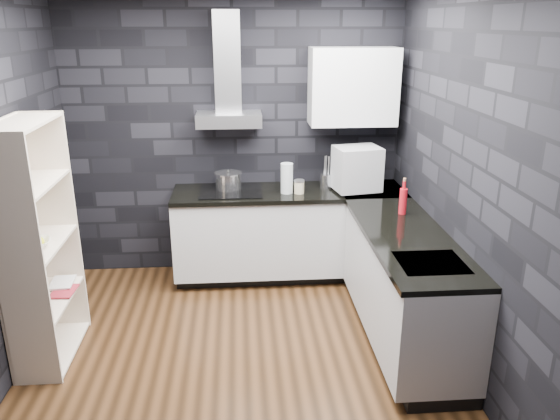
{
  "coord_description": "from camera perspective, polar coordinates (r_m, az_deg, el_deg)",
  "views": [
    {
      "loc": [
        0.04,
        -3.64,
        2.43
      ],
      "look_at": [
        0.35,
        0.45,
        1.0
      ],
      "focal_mm": 35.0,
      "sensor_mm": 36.0,
      "label": 1
    }
  ],
  "objects": [
    {
      "name": "counter_back_cab",
      "position": [
        5.33,
        0.92,
        -2.24
      ],
      "size": [
        2.2,
        0.6,
        0.76
      ],
      "primitive_type": "cube",
      "color": "silver",
      "rests_on": "ground"
    },
    {
      "name": "toekick_right",
      "position": [
        4.62,
        12.98,
        -12.34
      ],
      "size": [
        0.5,
        1.78,
        0.1
      ],
      "primitive_type": "cube",
      "color": "black",
      "rests_on": "ground"
    },
    {
      "name": "book_red",
      "position": [
        4.51,
        -22.83,
        -6.7
      ],
      "size": [
        0.17,
        0.03,
        0.23
      ],
      "primitive_type": "imported",
      "rotation": [
        0.0,
        0.0,
        -0.07
      ],
      "color": "maroon",
      "rests_on": "bookshelf"
    },
    {
      "name": "hood_body",
      "position": [
        5.14,
        -5.35,
        9.4
      ],
      "size": [
        0.6,
        0.34,
        0.12
      ],
      "primitive_type": "cube",
      "color": "#BCBDC1",
      "rests_on": "wall_back"
    },
    {
      "name": "wall_back",
      "position": [
        5.37,
        -4.72,
        7.57
      ],
      "size": [
        3.2,
        0.05,
        2.7
      ],
      "primitive_type": "cube",
      "color": "black",
      "rests_on": "ground"
    },
    {
      "name": "wall_right",
      "position": [
        4.11,
        18.53,
        2.99
      ],
      "size": [
        0.05,
        3.2,
        2.7
      ],
      "primitive_type": "cube",
      "color": "black",
      "rests_on": "ground"
    },
    {
      "name": "sink_rim",
      "position": [
        3.8,
        15.51,
        -5.37
      ],
      "size": [
        0.44,
        0.4,
        0.01
      ],
      "primitive_type": "cube",
      "color": "#BCBDC1",
      "rests_on": "counter_right_top"
    },
    {
      "name": "storage_jar",
      "position": [
        5.09,
        2.02,
        2.37
      ],
      "size": [
        0.11,
        0.11,
        0.11
      ],
      "primitive_type": "cylinder",
      "rotation": [
        0.0,
        0.0,
        0.23
      ],
      "color": "#C3B28D",
      "rests_on": "counter_back_top"
    },
    {
      "name": "pot",
      "position": [
        5.2,
        -5.41,
        3.0
      ],
      "size": [
        0.27,
        0.27,
        0.14
      ],
      "primitive_type": "cylinder",
      "rotation": [
        0.0,
        0.0,
        0.12
      ],
      "color": "silver",
      "rests_on": "cooktop"
    },
    {
      "name": "counter_back_top",
      "position": [
        5.19,
        0.95,
        1.84
      ],
      "size": [
        2.2,
        0.62,
        0.04
      ],
      "primitive_type": "cube",
      "color": "black",
      "rests_on": "counter_back_cab"
    },
    {
      "name": "counter_corner_top",
      "position": [
        5.33,
        9.55,
        2.04
      ],
      "size": [
        0.62,
        0.62,
        0.04
      ],
      "primitive_type": "cube",
      "color": "black",
      "rests_on": "counter_right_cab"
    },
    {
      "name": "hood_chimney",
      "position": [
        5.15,
        -5.52,
        15.13
      ],
      "size": [
        0.24,
        0.2,
        0.9
      ],
      "primitive_type": "cube",
      "color": "#BCBDC1",
      "rests_on": "hood_body"
    },
    {
      "name": "bookshelf",
      "position": [
        4.3,
        -23.9,
        -3.36
      ],
      "size": [
        0.54,
        0.86,
        1.8
      ],
      "primitive_type": "cube",
      "rotation": [
        0.0,
        0.0,
        0.27
      ],
      "color": "beige",
      "rests_on": "ground"
    },
    {
      "name": "wall_front",
      "position": [
        2.29,
        -4.88,
        -9.04
      ],
      "size": [
        3.2,
        0.05,
        2.7
      ],
      "primitive_type": "cube",
      "color": "black",
      "rests_on": "ground"
    },
    {
      "name": "fruit_bowl",
      "position": [
        4.23,
        -24.23,
        -3.21
      ],
      "size": [
        0.25,
        0.25,
        0.05
      ],
      "primitive_type": "imported",
      "rotation": [
        0.0,
        0.0,
        0.25
      ],
      "color": "white",
      "rests_on": "bookshelf"
    },
    {
      "name": "counter_right_cab",
      "position": [
        4.4,
        12.9,
        -7.6
      ],
      "size": [
        0.6,
        1.8,
        0.76
      ],
      "primitive_type": "cube",
      "color": "silver",
      "rests_on": "ground"
    },
    {
      "name": "appliance_garage",
      "position": [
        5.14,
        8.04,
        4.31
      ],
      "size": [
        0.46,
        0.38,
        0.41
      ],
      "primitive_type": "cube",
      "rotation": [
        0.0,
        0.0,
        0.18
      ],
      "color": "#A9AAAF",
      "rests_on": "counter_back_top"
    },
    {
      "name": "ground",
      "position": [
        4.38,
        -4.27,
        -14.57
      ],
      "size": [
        3.2,
        3.2,
        0.0
      ],
      "primitive_type": "plane",
      "color": "#422815"
    },
    {
      "name": "red_bottle",
      "position": [
        4.64,
        12.73,
        0.89
      ],
      "size": [
        0.08,
        0.08,
        0.22
      ],
      "primitive_type": "cylinder",
      "rotation": [
        0.0,
        0.0,
        -0.44
      ],
      "color": "#AC111B",
      "rests_on": "counter_right_top"
    },
    {
      "name": "glass_vase",
      "position": [
        5.07,
        0.72,
        3.34
      ],
      "size": [
        0.13,
        0.13,
        0.28
      ],
      "primitive_type": "cylinder",
      "rotation": [
        0.0,
        0.0,
        -0.16
      ],
      "color": "silver",
      "rests_on": "counter_back_top"
    },
    {
      "name": "book_second",
      "position": [
        4.61,
        -23.01,
        -5.85
      ],
      "size": [
        0.17,
        0.03,
        0.24
      ],
      "primitive_type": "imported",
      "rotation": [
        0.0,
        0.0,
        0.06
      ],
      "color": "#B2B2B2",
      "rests_on": "bookshelf"
    },
    {
      "name": "toekick_back",
      "position": [
        5.54,
        0.86,
        -6.23
      ],
      "size": [
        2.18,
        0.5,
        0.1
      ],
      "primitive_type": "cube",
      "color": "black",
      "rests_on": "ground"
    },
    {
      "name": "cooktop",
      "position": [
        5.17,
        -5.14,
        2.0
      ],
      "size": [
        0.58,
        0.5,
        0.01
      ],
      "primitive_type": "cube",
      "color": "black",
      "rests_on": "counter_back_top"
    },
    {
      "name": "counter_right_top",
      "position": [
        4.24,
        13.17,
        -2.77
      ],
      "size": [
        0.62,
        1.8,
        0.04
      ],
      "primitive_type": "cube",
      "color": "black",
      "rests_on": "counter_right_cab"
    },
    {
      "name": "utensil_crock",
      "position": [
        5.25,
        4.81,
        3.02
      ],
      "size": [
        0.11,
        0.11,
        0.14
      ],
      "primitive_type": "cylinder",
      "rotation": [
        0.0,
        0.0,
        -0.02
      ],
      "color": "silver",
      "rests_on": "counter_back_top"
    },
    {
      "name": "upper_cabinet",
      "position": [
        5.21,
        7.63,
        12.66
      ],
      "size": [
        0.8,
        0.35,
        0.7
      ],
      "primitive_type": "cube",
      "color": "silver",
      "rests_on": "wall_back"
    }
  ]
}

